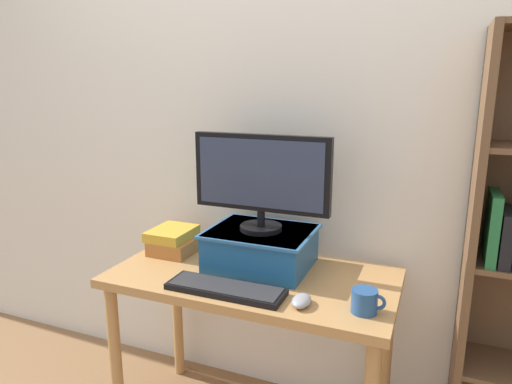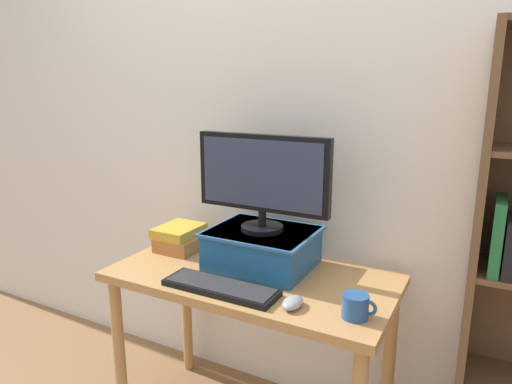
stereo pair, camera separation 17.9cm
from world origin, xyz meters
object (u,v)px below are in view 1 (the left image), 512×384
(desk, at_px, (253,297))
(riser_box, at_px, (261,247))
(computer_mouse, at_px, (301,301))
(coffee_mug, at_px, (365,301))
(book_stack, at_px, (175,240))
(computer_monitor, at_px, (261,178))
(keyboard, at_px, (226,289))

(desk, height_order, riser_box, riser_box)
(desk, bearing_deg, riser_box, 90.02)
(desk, xyz_separation_m, computer_mouse, (0.26, -0.18, 0.12))
(riser_box, distance_m, coffee_mug, 0.53)
(computer_mouse, bearing_deg, desk, 144.68)
(riser_box, distance_m, book_stack, 0.43)
(book_stack, bearing_deg, computer_monitor, -1.84)
(book_stack, bearing_deg, desk, -13.54)
(riser_box, bearing_deg, desk, -89.98)
(desk, height_order, computer_monitor, computer_monitor)
(computer_monitor, distance_m, computer_mouse, 0.52)
(riser_box, height_order, keyboard, riser_box)
(computer_mouse, height_order, coffee_mug, coffee_mug)
(desk, distance_m, keyboard, 0.22)
(computer_monitor, relative_size, computer_mouse, 5.53)
(desk, xyz_separation_m, riser_box, (-0.00, 0.09, 0.19))
(desk, xyz_separation_m, book_stack, (-0.43, 0.10, 0.15))
(keyboard, height_order, computer_mouse, computer_mouse)
(desk, relative_size, computer_mouse, 10.97)
(riser_box, bearing_deg, computer_monitor, -90.00)
(riser_box, xyz_separation_m, keyboard, (-0.03, -0.28, -0.07))
(computer_mouse, xyz_separation_m, book_stack, (-0.69, 0.29, 0.03))
(computer_mouse, bearing_deg, book_stack, 157.34)
(desk, xyz_separation_m, keyboard, (-0.03, -0.19, 0.11))
(coffee_mug, bearing_deg, computer_mouse, -170.81)
(computer_monitor, xyz_separation_m, computer_mouse, (0.26, -0.27, -0.36))
(desk, distance_m, coffee_mug, 0.51)
(keyboard, bearing_deg, computer_monitor, 83.90)
(riser_box, distance_m, computer_mouse, 0.38)
(desk, distance_m, computer_mouse, 0.34)
(riser_box, distance_m, computer_monitor, 0.29)
(desk, xyz_separation_m, computer_monitor, (-0.00, 0.09, 0.48))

